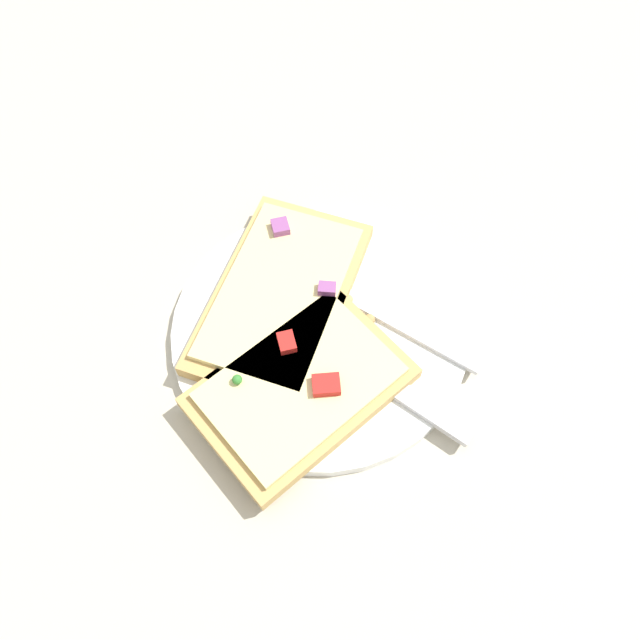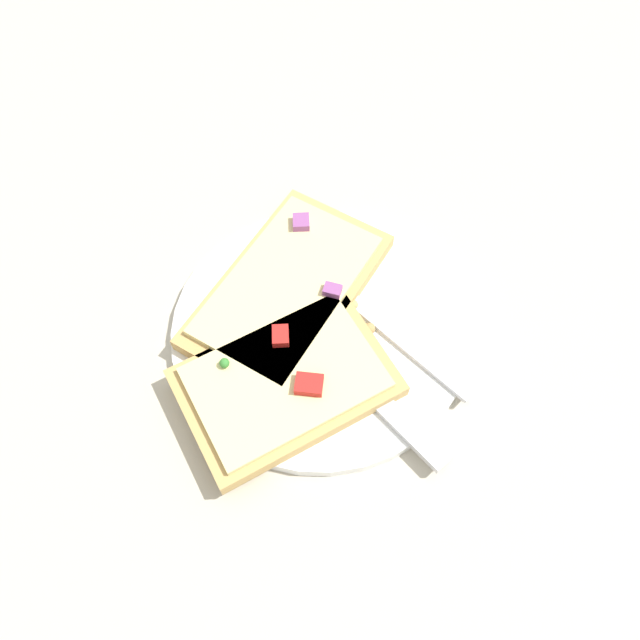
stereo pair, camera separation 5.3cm
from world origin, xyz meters
name	(u,v)px [view 1 (the left image)]	position (x,y,z in m)	size (l,w,h in m)	color
ground_plane	(320,332)	(0.00, 0.00, 0.00)	(4.00, 4.00, 0.00)	#BCB29E
plate	(320,329)	(0.00, 0.00, 0.01)	(0.26, 0.26, 0.01)	white
fork	(357,301)	(0.03, 0.02, 0.01)	(0.18, 0.15, 0.01)	silver
knife	(380,379)	(0.05, -0.06, 0.01)	(0.17, 0.15, 0.01)	silver
pizza_slice_main	(281,295)	(-0.03, 0.03, 0.02)	(0.18, 0.22, 0.03)	tan
pizza_slice_corner	(301,386)	(-0.02, -0.06, 0.02)	(0.20, 0.19, 0.03)	tan
crumb_scatter	(355,325)	(0.03, 0.00, 0.02)	(0.05, 0.06, 0.01)	tan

